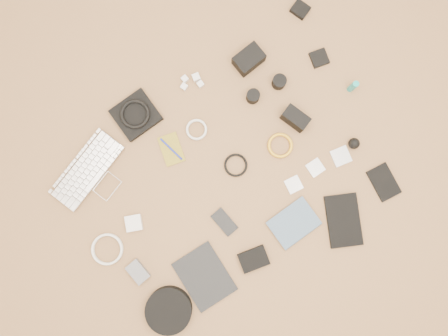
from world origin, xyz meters
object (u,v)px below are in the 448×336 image
tablet (205,277)px  phone (224,222)px  paperback (304,237)px  headphone_case (169,310)px  dslr_camera (249,59)px  laptop (97,177)px

tablet → phone: (0.21, 0.16, -0.00)m
phone → paperback: bearing=-51.5°
tablet → headphone_case: bearing=-170.2°
dslr_camera → paperback: (-0.22, -0.83, -0.03)m
phone → paperback: (0.27, -0.25, 0.01)m
phone → dslr_camera: bearing=40.6°
tablet → paperback: paperback is taller
paperback → laptop: bearing=38.1°
dslr_camera → headphone_case: bearing=-146.4°
paperback → dslr_camera: bearing=-18.8°
phone → laptop: bearing=120.0°
tablet → headphone_case: size_ratio=1.24×
laptop → tablet: bearing=-94.6°
paperback → tablet: bearing=75.7°
dslr_camera → tablet: 1.02m
laptop → headphone_case: (-0.03, -0.69, 0.01)m
tablet → phone: 0.26m
tablet → phone: tablet is taller
phone → paperback: paperback is taller
laptop → headphone_case: 0.69m
tablet → paperback: bearing=-10.9°
laptop → phone: 0.62m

